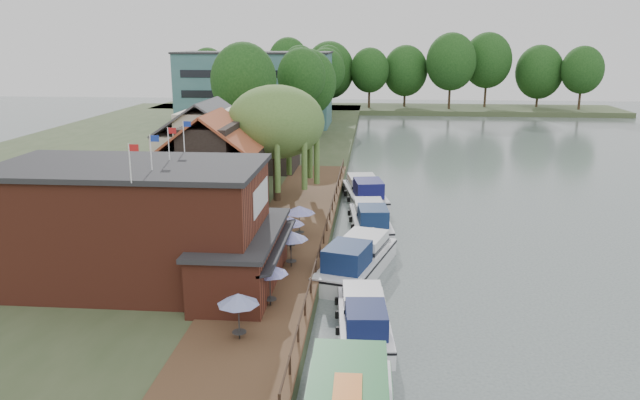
{
  "coord_description": "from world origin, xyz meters",
  "views": [
    {
      "loc": [
        -1.88,
        -35.12,
        15.2
      ],
      "look_at": [
        -6.0,
        12.0,
        3.0
      ],
      "focal_mm": 35.0,
      "sensor_mm": 36.0,
      "label": 1
    }
  ],
  "objects_px": {
    "umbrella_3": "(291,249)",
    "cruiser_2": "(371,216)",
    "cottage_c": "(265,132)",
    "willow": "(276,144)",
    "umbrella_0": "(239,316)",
    "umbrella_5": "(299,221)",
    "pub": "(165,225)",
    "umbrella_2": "(263,264)",
    "cottage_b": "(209,145)",
    "cottage_a": "(213,165)",
    "cruiser_0": "(364,314)",
    "umbrella_1": "(270,285)",
    "umbrella_4": "(290,233)",
    "cruiser_1": "(357,255)",
    "cruiser_3": "(365,189)",
    "hotel_block": "(256,89)"
  },
  "relations": [
    {
      "from": "hotel_block",
      "to": "willow",
      "type": "relative_size",
      "value": 2.44
    },
    {
      "from": "umbrella_0",
      "to": "cruiser_2",
      "type": "height_order",
      "value": "umbrella_0"
    },
    {
      "from": "umbrella_5",
      "to": "umbrella_2",
      "type": "bearing_deg",
      "value": -96.86
    },
    {
      "from": "umbrella_1",
      "to": "cruiser_3",
      "type": "distance_m",
      "value": 27.21
    },
    {
      "from": "cottage_a",
      "to": "cruiser_0",
      "type": "distance_m",
      "value": 22.94
    },
    {
      "from": "umbrella_0",
      "to": "cruiser_1",
      "type": "height_order",
      "value": "umbrella_0"
    },
    {
      "from": "cottage_a",
      "to": "umbrella_1",
      "type": "bearing_deg",
      "value": -66.81
    },
    {
      "from": "hotel_block",
      "to": "umbrella_4",
      "type": "bearing_deg",
      "value": -77.32
    },
    {
      "from": "hotel_block",
      "to": "umbrella_0",
      "type": "bearing_deg",
      "value": -79.95
    },
    {
      "from": "hotel_block",
      "to": "willow",
      "type": "xyz_separation_m",
      "value": [
        11.5,
        -51.0,
        -0.94
      ]
    },
    {
      "from": "cottage_b",
      "to": "umbrella_0",
      "type": "bearing_deg",
      "value": -72.91
    },
    {
      "from": "cottage_b",
      "to": "cruiser_1",
      "type": "xyz_separation_m",
      "value": [
        15.15,
        -19.94,
        -3.92
      ]
    },
    {
      "from": "willow",
      "to": "umbrella_3",
      "type": "distance_m",
      "value": 17.63
    },
    {
      "from": "umbrella_2",
      "to": "cruiser_1",
      "type": "relative_size",
      "value": 0.22
    },
    {
      "from": "cruiser_1",
      "to": "cruiser_3",
      "type": "bearing_deg",
      "value": 105.02
    },
    {
      "from": "cottage_c",
      "to": "willow",
      "type": "bearing_deg",
      "value": -75.96
    },
    {
      "from": "cottage_c",
      "to": "cruiser_3",
      "type": "height_order",
      "value": "cottage_c"
    },
    {
      "from": "umbrella_2",
      "to": "umbrella_3",
      "type": "distance_m",
      "value": 3.2
    },
    {
      "from": "umbrella_1",
      "to": "cruiser_1",
      "type": "distance_m",
      "value": 9.18
    },
    {
      "from": "umbrella_2",
      "to": "umbrella_3",
      "type": "bearing_deg",
      "value": 66.07
    },
    {
      "from": "cottage_b",
      "to": "umbrella_4",
      "type": "distance_m",
      "value": 21.53
    },
    {
      "from": "cruiser_1",
      "to": "umbrella_0",
      "type": "bearing_deg",
      "value": -98.3
    },
    {
      "from": "cottage_a",
      "to": "umbrella_5",
      "type": "height_order",
      "value": "cottage_a"
    },
    {
      "from": "umbrella_2",
      "to": "umbrella_3",
      "type": "height_order",
      "value": "same"
    },
    {
      "from": "cruiser_2",
      "to": "umbrella_3",
      "type": "bearing_deg",
      "value": -118.81
    },
    {
      "from": "umbrella_5",
      "to": "umbrella_0",
      "type": "bearing_deg",
      "value": -93.45
    },
    {
      "from": "umbrella_2",
      "to": "umbrella_5",
      "type": "relative_size",
      "value": 1.0
    },
    {
      "from": "umbrella_3",
      "to": "umbrella_4",
      "type": "xyz_separation_m",
      "value": [
        -0.48,
        3.27,
        0.0
      ]
    },
    {
      "from": "umbrella_3",
      "to": "cruiser_2",
      "type": "height_order",
      "value": "umbrella_3"
    },
    {
      "from": "hotel_block",
      "to": "umbrella_0",
      "type": "distance_m",
      "value": 79.31
    },
    {
      "from": "cottage_a",
      "to": "umbrella_4",
      "type": "height_order",
      "value": "cottage_a"
    },
    {
      "from": "cruiser_0",
      "to": "cruiser_2",
      "type": "relative_size",
      "value": 0.93
    },
    {
      "from": "umbrella_5",
      "to": "cruiser_2",
      "type": "height_order",
      "value": "umbrella_5"
    },
    {
      "from": "willow",
      "to": "cruiser_2",
      "type": "xyz_separation_m",
      "value": [
        8.47,
        -4.94,
        -4.99
      ]
    },
    {
      "from": "willow",
      "to": "cruiser_0",
      "type": "bearing_deg",
      "value": -70.61
    },
    {
      "from": "cottage_a",
      "to": "cottage_b",
      "type": "bearing_deg",
      "value": 106.7
    },
    {
      "from": "umbrella_0",
      "to": "cruiser_3",
      "type": "relative_size",
      "value": 0.22
    },
    {
      "from": "pub",
      "to": "umbrella_5",
      "type": "distance_m",
      "value": 11.81
    },
    {
      "from": "umbrella_1",
      "to": "cottage_b",
      "type": "bearing_deg",
      "value": 110.92
    },
    {
      "from": "umbrella_1",
      "to": "cruiser_3",
      "type": "bearing_deg",
      "value": 80.06
    },
    {
      "from": "umbrella_1",
      "to": "cruiser_1",
      "type": "bearing_deg",
      "value": 60.57
    },
    {
      "from": "pub",
      "to": "willow",
      "type": "bearing_deg",
      "value": 80.07
    },
    {
      "from": "pub",
      "to": "umbrella_0",
      "type": "distance_m",
      "value": 9.36
    },
    {
      "from": "umbrella_0",
      "to": "cruiser_2",
      "type": "bearing_deg",
      "value": 74.37
    },
    {
      "from": "cottage_a",
      "to": "cruiser_0",
      "type": "bearing_deg",
      "value": -55.44
    },
    {
      "from": "cottage_b",
      "to": "cruiser_1",
      "type": "relative_size",
      "value": 0.89
    },
    {
      "from": "willow",
      "to": "umbrella_4",
      "type": "height_order",
      "value": "willow"
    },
    {
      "from": "umbrella_4",
      "to": "pub",
      "type": "bearing_deg",
      "value": -135.33
    },
    {
      "from": "cottage_c",
      "to": "cruiser_3",
      "type": "xyz_separation_m",
      "value": [
        11.36,
        -10.1,
        -3.91
      ]
    },
    {
      "from": "pub",
      "to": "umbrella_3",
      "type": "height_order",
      "value": "pub"
    }
  ]
}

